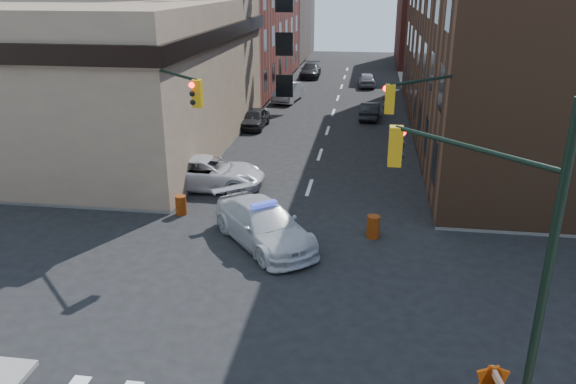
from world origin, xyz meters
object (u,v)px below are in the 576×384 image
(pedestrian_a, at_px, (123,167))
(barricade_nw_a, at_px, (125,182))
(pickup, at_px, (207,173))
(barrel_road, at_px, (373,227))
(parked_car_wnear, at_px, (255,118))
(pedestrian_b, at_px, (78,174))
(parked_car_enear, at_px, (370,111))
(police_car, at_px, (264,224))
(barrel_bank, at_px, (181,205))
(parked_car_wfar, at_px, (288,92))

(pedestrian_a, height_order, barricade_nw_a, pedestrian_a)
(pickup, bearing_deg, barrel_road, -120.55)
(barrel_road, relative_size, barricade_nw_a, 0.88)
(parked_car_wnear, relative_size, pedestrian_b, 2.08)
(parked_car_enear, bearing_deg, pedestrian_b, 56.66)
(pedestrian_b, distance_m, barrel_road, 14.88)
(police_car, distance_m, barrel_bank, 5.04)
(pickup, distance_m, pedestrian_a, 4.48)
(pickup, height_order, pedestrian_a, pedestrian_a)
(barrel_road, xyz_separation_m, barrel_bank, (-8.82, 1.24, -0.03))
(police_car, bearing_deg, barricade_nw_a, 110.19)
(parked_car_enear, relative_size, barricade_nw_a, 3.61)
(barrel_bank, bearing_deg, parked_car_wnear, 89.56)
(parked_car_wfar, height_order, pedestrian_b, pedestrian_b)
(parked_car_wfar, relative_size, barrel_road, 5.11)
(parked_car_enear, height_order, barrel_road, parked_car_enear)
(parked_car_enear, xyz_separation_m, pedestrian_a, (-12.70, -17.17, 0.37))
(barrel_bank, bearing_deg, parked_car_enear, 67.60)
(barrel_road, relative_size, barrel_bank, 1.08)
(pickup, distance_m, barrel_road, 9.86)
(police_car, distance_m, parked_car_wnear, 19.45)
(pickup, relative_size, barricade_nw_a, 5.40)
(pedestrian_b, height_order, barrel_road, pedestrian_b)
(parked_car_wfar, bearing_deg, parked_car_enear, -30.85)
(parked_car_wnear, height_order, pedestrian_b, pedestrian_b)
(barrel_bank, relative_size, barricade_nw_a, 0.82)
(parked_car_wnear, relative_size, pedestrian_a, 2.34)
(parked_car_enear, relative_size, barrel_road, 4.10)
(police_car, distance_m, parked_car_enear, 23.37)
(barrel_road, bearing_deg, parked_car_wfar, 105.52)
(barricade_nw_a, bearing_deg, police_car, -35.98)
(police_car, bearing_deg, pedestrian_b, 119.40)
(parked_car_enear, bearing_deg, barricade_nw_a, 59.59)
(parked_car_wfar, xyz_separation_m, parked_car_enear, (7.31, -5.80, -0.16))
(barrel_road, bearing_deg, pedestrian_b, 169.19)
(pickup, relative_size, pedestrian_a, 3.41)
(barricade_nw_a, bearing_deg, parked_car_wnear, 69.44)
(barrel_road, height_order, barrel_bank, barrel_road)
(pedestrian_a, xyz_separation_m, barrel_road, (13.05, -4.60, -0.54))
(parked_car_enear, xyz_separation_m, pedestrian_b, (-14.26, -18.98, 0.48))
(parked_car_enear, distance_m, pedestrian_b, 23.74)
(pedestrian_a, bearing_deg, barrel_bank, 2.28)
(pedestrian_b, bearing_deg, barrel_road, -12.94)
(pedestrian_b, relative_size, barrel_bank, 2.17)
(parked_car_wnear, distance_m, barrel_road, 19.76)
(barrel_road, bearing_deg, parked_car_wnear, 116.09)
(pedestrian_b, height_order, barricade_nw_a, pedestrian_b)
(barrel_road, bearing_deg, pickup, 150.53)
(parked_car_wnear, bearing_deg, barrel_road, -62.07)
(pedestrian_a, relative_size, barrel_bank, 1.94)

